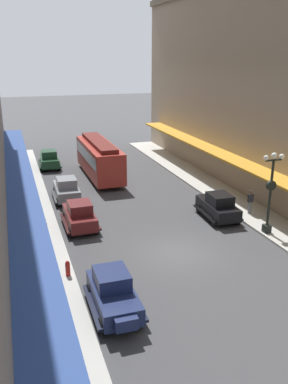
{
  "coord_description": "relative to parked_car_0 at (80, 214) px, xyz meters",
  "views": [
    {
      "loc": [
        -8.5,
        -19.45,
        10.8
      ],
      "look_at": [
        0.0,
        6.0,
        1.8
      ],
      "focal_mm": 38.19,
      "sensor_mm": 36.0,
      "label": 1
    }
  ],
  "objects": [
    {
      "name": "sidewalk_left",
      "position": [
        -2.86,
        -5.4,
        -0.87
      ],
      "size": [
        3.0,
        60.0,
        0.15
      ],
      "primitive_type": "cube",
      "color": "#B7B5AD",
      "rests_on": "ground"
    },
    {
      "name": "parked_car_4",
      "position": [
        -0.21,
        -9.63,
        0.0
      ],
      "size": [
        2.17,
        4.27,
        1.84
      ],
      "color": "#19234C",
      "rests_on": "ground"
    },
    {
      "name": "parked_car_1",
      "position": [
        -0.01,
        5.77,
        0.0
      ],
      "size": [
        2.21,
        4.28,
        1.84
      ],
      "color": "slate",
      "rests_on": "ground"
    },
    {
      "name": "ground_plane",
      "position": [
        4.64,
        -5.4,
        -0.94
      ],
      "size": [
        200.0,
        200.0,
        0.0
      ],
      "primitive_type": "plane",
      "color": "#424244"
    },
    {
      "name": "sidewalk_right",
      "position": [
        12.14,
        -5.4,
        -0.87
      ],
      "size": [
        3.0,
        60.0,
        0.15
      ],
      "primitive_type": "cube",
      "color": "#B7B5AD",
      "rests_on": "ground"
    },
    {
      "name": "pedestrian_2",
      "position": [
        11.8,
        -1.6,
        0.07
      ],
      "size": [
        0.36,
        0.28,
        1.67
      ],
      "color": "slate",
      "rests_on": "sidewalk_right"
    },
    {
      "name": "streetcar",
      "position": [
        3.84,
        11.21,
        0.96
      ],
      "size": [
        2.53,
        9.6,
        3.46
      ],
      "color": "#A52D23",
      "rests_on": "ground"
    },
    {
      "name": "pedestrian_0",
      "position": [
        -2.46,
        -2.35,
        0.07
      ],
      "size": [
        0.36,
        0.28,
        1.67
      ],
      "color": "slate",
      "rests_on": "sidewalk_left"
    },
    {
      "name": "parked_car_3",
      "position": [
        9.38,
        -1.39,
        0.0
      ],
      "size": [
        2.3,
        4.32,
        1.84
      ],
      "color": "black",
      "rests_on": "ground"
    },
    {
      "name": "parked_car_0",
      "position": [
        0.0,
        0.0,
        0.0
      ],
      "size": [
        2.15,
        4.26,
        1.84
      ],
      "color": "#591919",
      "rests_on": "ground"
    },
    {
      "name": "pedestrian_1",
      "position": [
        -3.4,
        10.67,
        0.05
      ],
      "size": [
        0.36,
        0.24,
        1.64
      ],
      "color": "slate",
      "rests_on": "sidewalk_left"
    },
    {
      "name": "fire_hydrant",
      "position": [
        -1.71,
        -6.19,
        -0.38
      ],
      "size": [
        0.24,
        0.24,
        0.82
      ],
      "color": "#B21E19",
      "rests_on": "sidewalk_left"
    },
    {
      "name": "lamp_post_with_clock",
      "position": [
        11.04,
        -4.78,
        2.04
      ],
      "size": [
        1.42,
        0.44,
        5.16
      ],
      "color": "black",
      "rests_on": "sidewalk_right"
    },
    {
      "name": "parked_car_2",
      "position": [
        -0.25,
        16.0,
        0.0
      ],
      "size": [
        2.29,
        4.31,
        1.84
      ],
      "color": "#193D23",
      "rests_on": "ground"
    }
  ]
}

